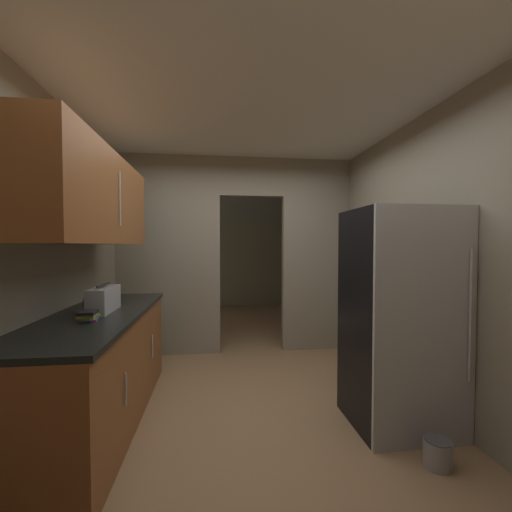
% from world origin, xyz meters
% --- Properties ---
extents(ground, '(20.00, 20.00, 0.00)m').
position_xyz_m(ground, '(0.00, 0.00, 0.00)').
color(ground, '#93704C').
extents(kitchen_overhead_slab, '(3.55, 7.44, 0.06)m').
position_xyz_m(kitchen_overhead_slab, '(0.00, 0.52, 2.67)').
color(kitchen_overhead_slab, silver).
extents(kitchen_partition, '(3.15, 0.12, 2.64)m').
position_xyz_m(kitchen_partition, '(-0.06, 1.72, 1.39)').
color(kitchen_partition, gray).
rests_on(kitchen_partition, ground).
extents(adjoining_room_shell, '(3.15, 3.54, 2.64)m').
position_xyz_m(adjoining_room_shell, '(0.00, 4.01, 1.32)').
color(adjoining_room_shell, gray).
rests_on(adjoining_room_shell, ground).
extents(kitchen_flank_left, '(0.10, 4.22, 2.64)m').
position_xyz_m(kitchen_flank_left, '(-1.62, -0.39, 1.32)').
color(kitchen_flank_left, gray).
rests_on(kitchen_flank_left, ground).
extents(kitchen_flank_right, '(0.10, 4.22, 2.64)m').
position_xyz_m(kitchen_flank_right, '(1.62, -0.39, 1.32)').
color(kitchen_flank_right, gray).
rests_on(kitchen_flank_right, ground).
extents(refrigerator, '(0.77, 0.71, 1.74)m').
position_xyz_m(refrigerator, '(1.18, -0.27, 0.87)').
color(refrigerator, black).
rests_on(refrigerator, ground).
extents(lower_cabinet_run, '(0.68, 2.15, 0.91)m').
position_xyz_m(lower_cabinet_run, '(-1.23, 0.03, 0.45)').
color(lower_cabinet_run, brown).
rests_on(lower_cabinet_run, ground).
extents(upper_cabinet_counterside, '(0.36, 1.93, 0.73)m').
position_xyz_m(upper_cabinet_counterside, '(-1.23, 0.03, 1.83)').
color(upper_cabinet_counterside, brown).
extents(boombox, '(0.16, 0.42, 0.23)m').
position_xyz_m(boombox, '(-1.21, 0.08, 1.01)').
color(boombox, '#B2B2B7').
rests_on(boombox, lower_cabinet_run).
extents(book_stack, '(0.14, 0.17, 0.08)m').
position_xyz_m(book_stack, '(-1.20, -0.26, 0.95)').
color(book_stack, '#8C3893').
rests_on(book_stack, lower_cabinet_run).
extents(paint_can, '(0.17, 0.17, 0.18)m').
position_xyz_m(paint_can, '(1.15, -0.79, 0.09)').
color(paint_can, '#99999E').
rests_on(paint_can, ground).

